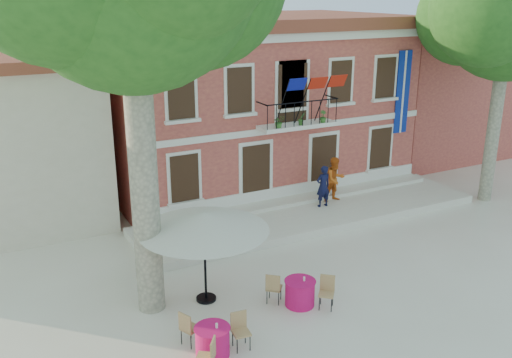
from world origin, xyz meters
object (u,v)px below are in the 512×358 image
at_px(cafe_table_0, 212,340).
at_px(plane_tree_east, 509,14).
at_px(patio_umbrella, 204,222).
at_px(pedestrian_orange, 335,179).
at_px(pedestrian_navy, 323,186).
at_px(cafe_table_1, 300,292).

bearing_deg(cafe_table_0, plane_tree_east, 17.88).
xyz_separation_m(patio_umbrella, cafe_table_0, (-0.87, -2.52, -2.02)).
relative_size(plane_tree_east, pedestrian_orange, 5.60).
height_order(pedestrian_navy, cafe_table_1, pedestrian_navy).
bearing_deg(cafe_table_1, plane_tree_east, 17.83).
height_order(pedestrian_navy, pedestrian_orange, pedestrian_orange).
bearing_deg(cafe_table_0, pedestrian_orange, 39.47).
xyz_separation_m(patio_umbrella, pedestrian_orange, (7.55, 4.42, -1.23)).
distance_m(plane_tree_east, patio_umbrella, 14.94).
height_order(pedestrian_orange, cafe_table_0, pedestrian_orange).
height_order(cafe_table_0, cafe_table_1, same).
bearing_deg(cafe_table_1, patio_umbrella, 146.56).
distance_m(cafe_table_0, cafe_table_1, 3.30).
relative_size(pedestrian_navy, cafe_table_0, 0.91).
xyz_separation_m(patio_umbrella, cafe_table_1, (2.26, -1.50, -2.03)).
bearing_deg(pedestrian_navy, cafe_table_1, 51.10).
height_order(pedestrian_navy, cafe_table_0, pedestrian_navy).
xyz_separation_m(pedestrian_navy, cafe_table_0, (-7.63, -6.62, -0.72)).
height_order(plane_tree_east, pedestrian_navy, plane_tree_east).
bearing_deg(cafe_table_1, pedestrian_navy, 51.23).
distance_m(pedestrian_orange, cafe_table_0, 10.94).
bearing_deg(pedestrian_orange, cafe_table_0, -142.51).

